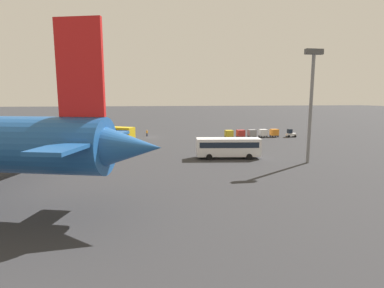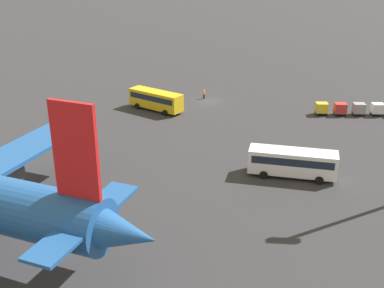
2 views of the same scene
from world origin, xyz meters
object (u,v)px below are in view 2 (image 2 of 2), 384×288
cargo_cart_grey (359,108)px  cargo_cart_yellow (322,108)px  shuttle_bus_near (156,99)px  worker_person (204,94)px  shuttle_bus_far (293,161)px  cargo_cart_white (378,109)px  cargo_cart_red (340,108)px

cargo_cart_grey → cargo_cart_yellow: size_ratio=1.00×
shuttle_bus_near → cargo_cart_grey: (-34.36, -0.51, -0.82)m
worker_person → cargo_cart_yellow: cargo_cart_yellow is taller
cargo_cart_yellow → cargo_cart_grey: bearing=-177.0°
cargo_cart_grey → shuttle_bus_far: bearing=61.2°
shuttle_bus_near → cargo_cart_white: size_ratio=4.79×
cargo_cart_red → cargo_cart_grey: bearing=-175.2°
cargo_cart_yellow → shuttle_bus_far: bearing=73.3°
cargo_cart_white → cargo_cart_yellow: bearing=3.2°
worker_person → cargo_cart_white: size_ratio=0.83×
worker_person → shuttle_bus_near: bearing=44.1°
worker_person → shuttle_bus_far: bearing=112.5°
cargo_cart_white → worker_person: bearing=-13.1°
shuttle_bus_far → cargo_cart_white: size_ratio=5.23×
cargo_cart_yellow → cargo_cart_red: bearing=-178.9°
worker_person → cargo_cart_grey: 27.47m
cargo_cart_white → cargo_cart_yellow: same height
shuttle_bus_near → cargo_cart_yellow: shuttle_bus_near is taller
shuttle_bus_far → cargo_cart_red: (-10.39, -24.29, -0.83)m
cargo_cart_white → cargo_cart_red: bearing=4.2°
worker_person → cargo_cart_yellow: size_ratio=0.83×
cargo_cart_grey → cargo_cart_yellow: 6.20m
shuttle_bus_far → worker_person: 34.24m
shuttle_bus_near → cargo_cart_red: 31.28m
worker_person → cargo_cart_yellow: bearing=160.0°
shuttle_bus_far → cargo_cart_white: 29.80m
shuttle_bus_near → cargo_cart_yellow: (-28.17, -0.19, -0.82)m
cargo_cart_grey → shuttle_bus_near: bearing=0.9°
worker_person → cargo_cart_red: (-23.45, 7.33, 0.32)m
cargo_cart_grey → cargo_cart_red: 3.11m
cargo_cart_red → cargo_cart_yellow: bearing=1.1°
shuttle_bus_near → shuttle_bus_far: shuttle_bus_far is taller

